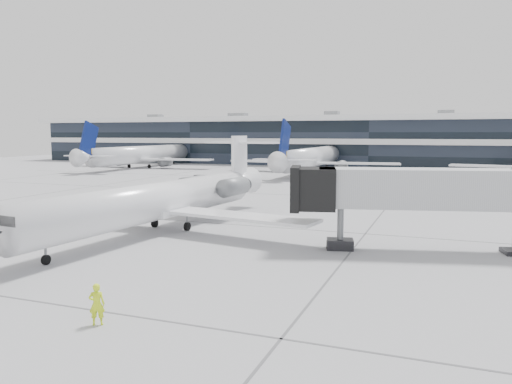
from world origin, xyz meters
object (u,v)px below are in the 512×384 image
at_px(ramp_worker, 97,304).
at_px(cargo_uld, 16,221).
at_px(jet_bridge, 441,190).
at_px(regional_jet, 161,200).

bearing_deg(ramp_worker, cargo_uld, -63.52).
bearing_deg(jet_bridge, ramp_worker, -138.70).
height_order(jet_bridge, ramp_worker, jet_bridge).
distance_m(jet_bridge, cargo_uld, 29.00).
xyz_separation_m(ramp_worker, cargo_uld, (-16.27, 11.65, 0.24)).
height_order(regional_jet, cargo_uld, regional_jet).
bearing_deg(jet_bridge, regional_jet, 167.83).
distance_m(regional_jet, ramp_worker, 18.32).
relative_size(jet_bridge, ramp_worker, 10.03).
height_order(regional_jet, jet_bridge, regional_jet).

